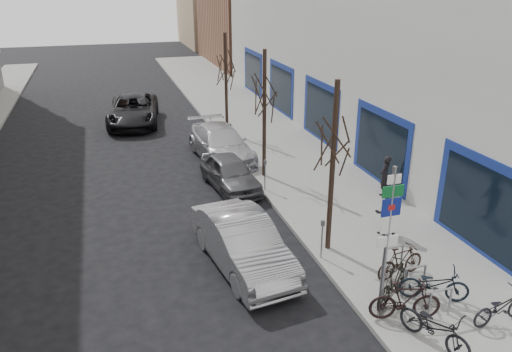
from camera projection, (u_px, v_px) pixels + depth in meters
ground at (290, 339)px, 12.09m from camera, size 120.00×120.00×0.00m
sidewalk_east at (305, 172)px, 22.16m from camera, size 5.00×70.00×0.15m
commercial_building at (467, 34)px, 29.08m from camera, size 20.00×32.00×10.00m
brick_building_far at (270, 21)px, 49.62m from camera, size 12.00×14.00×8.00m
tan_building_far at (235, 7)px, 62.86m from camera, size 13.00×12.00×9.00m
highway_sign_pole at (388, 235)px, 11.82m from camera, size 0.55×0.10×4.20m
bike_rack at (415, 276)px, 13.42m from camera, size 0.66×2.26×0.83m
tree_near at (335, 128)px, 14.37m from camera, size 1.80×1.80×5.50m
tree_mid at (265, 84)px, 20.13m from camera, size 1.80×1.80×5.50m
tree_far at (226, 60)px, 25.89m from camera, size 1.80×1.80×5.50m
meter_front at (322, 235)px, 15.00m from camera, size 0.10×0.08×1.27m
meter_mid at (265, 172)px, 19.87m from camera, size 0.10×0.08×1.27m
meter_back at (230, 133)px, 24.74m from camera, size 0.10×0.08×1.27m
bike_near_left at (435, 324)px, 11.48m from camera, size 1.21×1.95×1.14m
bike_near_right at (405, 300)px, 12.36m from camera, size 1.91×1.01×1.11m
bike_mid_curb at (435, 281)px, 13.11m from camera, size 1.87×1.29×1.11m
bike_mid_inner at (394, 282)px, 13.06m from camera, size 1.89×1.51×1.15m
bike_far_curb at (501, 305)px, 12.26m from camera, size 1.71×0.65×1.02m
bike_far_inner at (400, 261)px, 14.14m from camera, size 1.70×0.76×1.00m
parked_car_front at (243, 243)px, 14.82m from camera, size 2.32×5.02×1.59m
parked_car_mid at (230, 173)px, 20.42m from camera, size 2.05×4.16×1.36m
parked_car_back at (221, 144)px, 23.62m from camera, size 2.57×5.54×1.56m
lane_car at (133, 110)px, 29.39m from camera, size 3.56×6.30×1.66m
pedestrian_near at (385, 176)px, 19.41m from camera, size 0.70×0.66×1.60m
pedestrian_far at (386, 212)px, 16.45m from camera, size 0.62×0.46×1.57m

